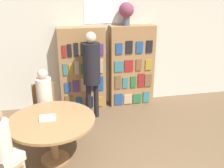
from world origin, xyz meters
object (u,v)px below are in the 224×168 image
(bookshelf_right, at_px, (132,66))
(reading_table, at_px, (52,126))
(chair_left_side, at_px, (45,105))
(seated_reader_right, at_px, (4,146))
(seated_reader_left, at_px, (45,99))
(librarian_standing, at_px, (92,66))
(bookshelf_left, at_px, (82,69))
(flower_vase, at_px, (126,11))

(bookshelf_right, relative_size, reading_table, 1.37)
(chair_left_side, bearing_deg, reading_table, 90.00)
(bookshelf_right, distance_m, seated_reader_right, 3.29)
(chair_left_side, relative_size, seated_reader_left, 0.72)
(librarian_standing, bearing_deg, seated_reader_right, -126.09)
(bookshelf_right, bearing_deg, seated_reader_right, -134.29)
(seated_reader_left, bearing_deg, seated_reader_right, 63.00)
(bookshelf_left, distance_m, chair_left_side, 1.19)
(bookshelf_right, height_order, reading_table, bookshelf_right)
(bookshelf_right, relative_size, chair_left_side, 1.98)
(librarian_standing, bearing_deg, flower_vase, 32.15)
(bookshelf_left, height_order, flower_vase, flower_vase)
(bookshelf_right, relative_size, seated_reader_right, 1.44)
(flower_vase, height_order, chair_left_side, flower_vase)
(bookshelf_right, bearing_deg, bookshelf_left, -180.00)
(bookshelf_right, distance_m, reading_table, 2.49)
(flower_vase, relative_size, seated_reader_right, 0.38)
(chair_left_side, xyz_separation_m, librarian_standing, (0.92, 0.31, 0.59))
(reading_table, xyz_separation_m, librarian_standing, (0.77, 1.29, 0.48))
(seated_reader_right, distance_m, librarian_standing, 2.32)
(bookshelf_right, distance_m, chair_left_side, 2.07)
(seated_reader_left, relative_size, seated_reader_right, 1.00)
(librarian_standing, bearing_deg, seated_reader_left, -151.08)
(bookshelf_left, relative_size, bookshelf_right, 1.00)
(seated_reader_left, height_order, seated_reader_right, seated_reader_left)
(chair_left_side, relative_size, librarian_standing, 0.51)
(chair_left_side, xyz_separation_m, seated_reader_right, (-0.43, -1.53, 0.20))
(reading_table, bearing_deg, flower_vase, 48.62)
(seated_reader_right, bearing_deg, reading_table, 90.00)
(bookshelf_right, height_order, seated_reader_right, bookshelf_right)
(reading_table, relative_size, seated_reader_left, 1.05)
(seated_reader_left, bearing_deg, bookshelf_right, -159.96)
(bookshelf_left, distance_m, librarian_standing, 0.56)
(reading_table, height_order, seated_reader_right, seated_reader_right)
(bookshelf_left, xyz_separation_m, seated_reader_right, (-1.21, -2.35, -0.18))
(bookshelf_left, height_order, librarian_standing, bookshelf_left)
(bookshelf_right, xyz_separation_m, seated_reader_left, (-1.84, -0.99, -0.18))
(flower_vase, xyz_separation_m, seated_reader_right, (-2.15, -2.35, -1.35))
(bookshelf_left, distance_m, seated_reader_right, 2.65)
(chair_left_side, bearing_deg, flower_vase, -162.91)
(flower_vase, bearing_deg, seated_reader_right, -132.44)
(seated_reader_right, relative_size, librarian_standing, 0.70)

